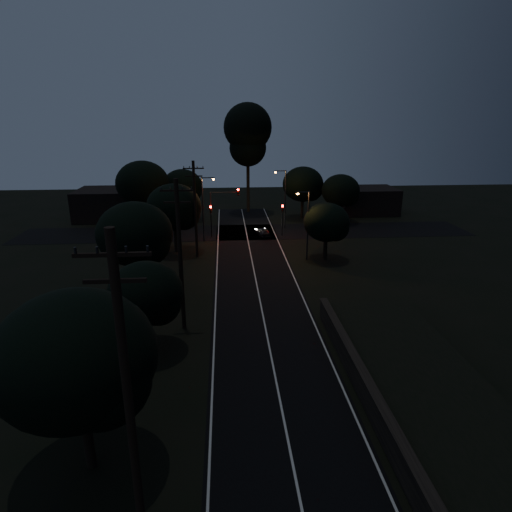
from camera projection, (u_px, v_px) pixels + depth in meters
ground at (298, 491)px, 17.90m from camera, size 160.00×160.00×0.00m
road_surface at (251, 257)px, 47.39m from camera, size 60.00×70.00×0.03m
retaining_wall at (443, 421)px, 21.09m from camera, size 6.93×26.00×1.60m
utility_pole_near at (128, 402)px, 13.64m from camera, size 2.20×0.30×12.00m
utility_pole_mid at (180, 254)px, 29.91m from camera, size 2.20×0.30×11.00m
utility_pole_far at (195, 208)px, 46.09m from camera, size 2.20×0.30×10.50m
tree_left_a at (81, 362)px, 17.37m from camera, size 6.61×6.61×8.37m
tree_left_b at (148, 295)px, 27.39m from camera, size 4.85×4.85×6.17m
tree_left_c at (137, 236)px, 36.27m from camera, size 6.44×6.44×8.14m
tree_left_d at (176, 208)px, 47.84m from camera, size 6.17×6.17×7.83m
tree_far_nw at (184, 187)px, 63.03m from camera, size 5.96×5.96×7.55m
tree_far_w at (144, 185)px, 58.52m from camera, size 7.22×7.22×9.21m
tree_far_ne at (304, 185)px, 64.23m from camera, size 6.15×6.15×7.78m
tree_far_e at (342, 191)px, 61.91m from camera, size 5.50×5.50×6.98m
tree_right_a at (328, 223)px, 45.54m from camera, size 4.90×4.90×6.23m
tall_pine at (248, 134)px, 66.26m from camera, size 7.47×7.47×16.98m
building_left at (112, 204)px, 65.09m from camera, size 10.00×8.00×4.40m
building_right at (366, 200)px, 68.89m from camera, size 9.00×7.00×4.00m
signal_left at (211, 215)px, 54.59m from camera, size 0.28×0.35×4.10m
signal_right at (282, 214)px, 55.23m from camera, size 0.28×0.35×4.10m
signal_mast at (224, 204)px, 54.24m from camera, size 3.70×0.35×6.25m
streetlight_a at (204, 205)px, 52.09m from camera, size 1.66×0.26×8.00m
streetlight_b at (284, 195)px, 58.52m from camera, size 1.66×0.26×8.00m
streetlight_c at (307, 221)px, 45.38m from camera, size 1.46×0.26×7.50m
car at (263, 232)px, 55.55m from camera, size 1.89×3.59×1.17m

